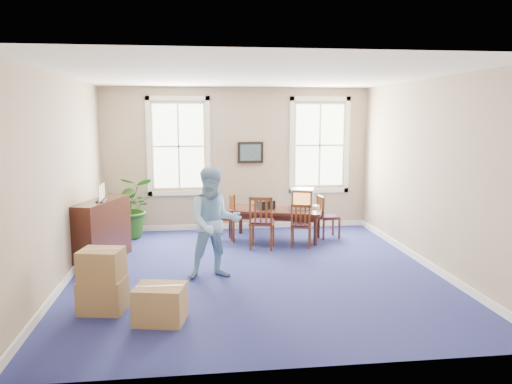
{
  "coord_description": "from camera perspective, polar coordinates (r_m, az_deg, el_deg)",
  "views": [
    {
      "loc": [
        -0.97,
        -7.96,
        2.58
      ],
      "look_at": [
        0.1,
        0.6,
        1.25
      ],
      "focal_mm": 35.0,
      "sensor_mm": 36.0,
      "label": 1
    }
  ],
  "objects": [
    {
      "name": "brochure_rack",
      "position": [
        9.12,
        -17.25,
        0.07
      ],
      "size": [
        0.16,
        0.69,
        0.3
      ],
      "primitive_type": null,
      "rotation": [
        0.0,
        0.0,
        0.06
      ],
      "color": "#99999E",
      "rests_on": "credenza"
    },
    {
      "name": "chair_end_left",
      "position": [
        10.32,
        -3.85,
        -2.92
      ],
      "size": [
        0.5,
        0.5,
        0.99
      ],
      "primitive_type": null,
      "rotation": [
        0.0,
        0.0,
        -1.43
      ],
      "color": "#652E11",
      "rests_on": "ground"
    },
    {
      "name": "wall_picture",
      "position": [
        11.27,
        -0.64,
        4.54
      ],
      "size": [
        0.58,
        0.06,
        0.48
      ],
      "primitive_type": null,
      "color": "black",
      "rests_on": "ground"
    },
    {
      "name": "baseboard_right",
      "position": [
        9.24,
        18.61,
        -7.54
      ],
      "size": [
        0.04,
        6.5,
        0.12
      ],
      "primitive_type": "cube",
      "color": "white",
      "rests_on": "ground"
    },
    {
      "name": "wall_back",
      "position": [
        11.3,
        -2.18,
        3.78
      ],
      "size": [
        6.5,
        0.0,
        6.5
      ],
      "primitive_type": "plane",
      "rotation": [
        1.57,
        0.0,
        0.0
      ],
      "color": "tan",
      "rests_on": "ground"
    },
    {
      "name": "chair_end_right",
      "position": [
        10.69,
        8.29,
        -2.81
      ],
      "size": [
        0.45,
        0.45,
        0.91
      ],
      "primitive_type": null,
      "rotation": [
        0.0,
        0.0,
        1.68
      ],
      "color": "#652E11",
      "rests_on": "ground"
    },
    {
      "name": "credenza",
      "position": [
        9.25,
        -17.17,
        -4.26
      ],
      "size": [
        0.85,
        1.47,
        1.11
      ],
      "primitive_type": "cube",
      "rotation": [
        0.0,
        0.0,
        -0.33
      ],
      "color": "#3D1B12",
      "rests_on": "ground"
    },
    {
      "name": "wall_front",
      "position": [
        4.91,
        4.44,
        -2.78
      ],
      "size": [
        6.5,
        0.0,
        6.5
      ],
      "primitive_type": "plane",
      "rotation": [
        -1.57,
        0.0,
        0.0
      ],
      "color": "tan",
      "rests_on": "ground"
    },
    {
      "name": "man",
      "position": [
        7.94,
        -4.78,
        -3.53
      ],
      "size": [
        0.95,
        0.78,
        1.79
      ],
      "primitive_type": "imported",
      "rotation": [
        0.0,
        0.0,
        0.13
      ],
      "color": "#89BBE1",
      "rests_on": "ground"
    },
    {
      "name": "conference_table",
      "position": [
        10.48,
        2.32,
        -3.68
      ],
      "size": [
        2.08,
        1.44,
        0.65
      ],
      "primitive_type": null,
      "rotation": [
        0.0,
        0.0,
        -0.33
      ],
      "color": "#3D1B12",
      "rests_on": "ground"
    },
    {
      "name": "equipment_bag",
      "position": [
        10.4,
        1.12,
        -1.45
      ],
      "size": [
        0.4,
        0.32,
        0.17
      ],
      "primitive_type": "cube",
      "rotation": [
        0.0,
        0.0,
        0.32
      ],
      "color": "black",
      "rests_on": "conference_table"
    },
    {
      "name": "baseboard_back",
      "position": [
        11.5,
        -2.12,
        -3.9
      ],
      "size": [
        6.0,
        0.04,
        0.12
      ],
      "primitive_type": "cube",
      "color": "white",
      "rests_on": "ground"
    },
    {
      "name": "crt_tv",
      "position": [
        10.52,
        5.33,
        -0.71
      ],
      "size": [
        0.57,
        0.6,
        0.41
      ],
      "primitive_type": null,
      "rotation": [
        0.0,
        0.0,
        -0.29
      ],
      "color": "#B7B7BC",
      "rests_on": "conference_table"
    },
    {
      "name": "chair_near_left",
      "position": [
        9.75,
        0.7,
        -3.42
      ],
      "size": [
        0.57,
        0.57,
        1.04
      ],
      "primitive_type": null,
      "rotation": [
        0.0,
        0.0,
        2.89
      ],
      "color": "#652E11",
      "rests_on": "ground"
    },
    {
      "name": "ceiling",
      "position": [
        8.05,
        -0.18,
        13.18
      ],
      "size": [
        6.5,
        6.5,
        0.0
      ],
      "primitive_type": "plane",
      "rotation": [
        3.14,
        0.0,
        0.0
      ],
      "color": "white",
      "rests_on": "ground"
    },
    {
      "name": "game_console",
      "position": [
        10.57,
        6.74,
        -1.68
      ],
      "size": [
        0.24,
        0.27,
        0.05
      ],
      "primitive_type": "cube",
      "rotation": [
        0.0,
        0.0,
        -0.39
      ],
      "color": "white",
      "rests_on": "conference_table"
    },
    {
      "name": "window_right",
      "position": [
        11.58,
        7.27,
        5.33
      ],
      "size": [
        1.4,
        0.12,
        2.2
      ],
      "primitive_type": null,
      "color": "white",
      "rests_on": "ground"
    },
    {
      "name": "wall_left",
      "position": [
        8.27,
        -21.27,
        1.36
      ],
      "size": [
        0.0,
        6.5,
        6.5
      ],
      "primitive_type": "plane",
      "rotation": [
        1.57,
        0.0,
        1.57
      ],
      "color": "tan",
      "rests_on": "ground"
    },
    {
      "name": "baseboard_left",
      "position": [
        8.59,
        -20.5,
        -8.88
      ],
      "size": [
        0.04,
        6.5,
        0.12
      ],
      "primitive_type": "cube",
      "color": "white",
      "rests_on": "ground"
    },
    {
      "name": "cardboard_boxes",
      "position": [
        7.05,
        -15.22,
        -9.2
      ],
      "size": [
        1.79,
        1.79,
        0.89
      ],
      "primitive_type": null,
      "rotation": [
        0.0,
        0.0,
        -0.17
      ],
      "color": "#A68251",
      "rests_on": "ground"
    },
    {
      "name": "potted_plant",
      "position": [
        10.88,
        -14.2,
        -1.68
      ],
      "size": [
        1.2,
        1.05,
        1.32
      ],
      "primitive_type": "imported",
      "rotation": [
        0.0,
        0.0,
        0.01
      ],
      "color": "#1C4C12",
      "rests_on": "ground"
    },
    {
      "name": "floor",
      "position": [
        8.43,
        -0.17,
        -9.07
      ],
      "size": [
        6.5,
        6.5,
        0.0
      ],
      "primitive_type": "plane",
      "color": "navy",
      "rests_on": "ground"
    },
    {
      "name": "window_left",
      "position": [
        11.22,
        -8.84,
        5.18
      ],
      "size": [
        1.4,
        0.12,
        2.2
      ],
      "primitive_type": null,
      "color": "white",
      "rests_on": "ground"
    },
    {
      "name": "wall_right",
      "position": [
        8.95,
        19.27,
        1.99
      ],
      "size": [
        0.0,
        6.5,
        6.5
      ],
      "primitive_type": "plane",
      "rotation": [
        1.57,
        0.0,
        -1.57
      ],
      "color": "tan",
      "rests_on": "ground"
    },
    {
      "name": "chair_near_right",
      "position": [
        9.9,
        5.17,
        -3.76
      ],
      "size": [
        0.49,
        0.49,
        0.88
      ],
      "primitive_type": null,
      "rotation": [
        0.0,
        0.0,
        2.86
      ],
      "color": "#652E11",
      "rests_on": "ground"
    }
  ]
}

